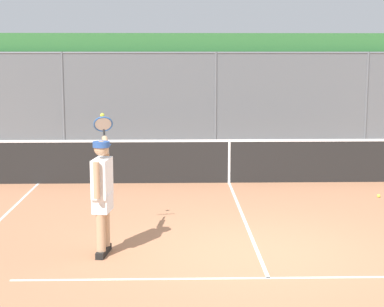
# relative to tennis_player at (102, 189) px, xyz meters

# --- Properties ---
(ground_plane) EXTENTS (60.00, 60.00, 0.00)m
(ground_plane) POSITION_rel_tennis_player_xyz_m (-2.20, 0.02, -0.95)
(ground_plane) COLOR #B27551
(court_line_markings) EXTENTS (8.42, 10.89, 0.01)m
(court_line_markings) POSITION_rel_tennis_player_xyz_m (-2.20, 1.30, -0.94)
(court_line_markings) COLOR white
(court_line_markings) RESTS_ON ground
(fence_backdrop) EXTENTS (20.64, 1.37, 3.39)m
(fence_backdrop) POSITION_rel_tennis_player_xyz_m (-2.20, -10.26, 0.73)
(fence_backdrop) COLOR #565B60
(fence_backdrop) RESTS_ON ground
(tennis_net) EXTENTS (10.81, 0.09, 1.07)m
(tennis_net) POSITION_rel_tennis_player_xyz_m (-2.20, -4.94, -0.45)
(tennis_net) COLOR #2D2D2D
(tennis_net) RESTS_ON ground
(tennis_player) EXTENTS (0.36, 1.39, 1.92)m
(tennis_player) POSITION_rel_tennis_player_xyz_m (0.00, 0.00, 0.00)
(tennis_player) COLOR black
(tennis_player) RESTS_ON ground
(tennis_ball_mid_court) EXTENTS (0.07, 0.07, 0.07)m
(tennis_ball_mid_court) POSITION_rel_tennis_player_xyz_m (-5.04, -3.42, -0.91)
(tennis_ball_mid_court) COLOR #D6E042
(tennis_ball_mid_court) RESTS_ON ground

